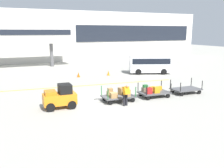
% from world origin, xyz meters
% --- Properties ---
extents(ground_plane, '(120.00, 120.00, 0.00)m').
position_xyz_m(ground_plane, '(0.00, 0.00, 0.00)').
color(ground_plane, '#9E9B91').
extents(apron_lead_line, '(20.82, 2.11, 0.01)m').
position_xyz_m(apron_lead_line, '(-1.04, 6.03, 0.00)').
color(apron_lead_line, yellow).
rests_on(apron_lead_line, ground_plane).
extents(terminal_building, '(59.19, 2.51, 8.31)m').
position_xyz_m(terminal_building, '(0.00, 25.98, 4.16)').
color(terminal_building, silver).
rests_on(terminal_building, ground_plane).
extents(jet_bridge, '(16.93, 3.00, 5.92)m').
position_xyz_m(jet_bridge, '(-5.76, 19.99, 4.57)').
color(jet_bridge, silver).
rests_on(jet_bridge, ground_plane).
extents(baggage_tug, '(2.13, 1.28, 1.58)m').
position_xyz_m(baggage_tug, '(-3.11, 0.05, 0.75)').
color(baggage_tug, orange).
rests_on(baggage_tug, ground_plane).
extents(baggage_cart_lead, '(3.02, 1.46, 1.10)m').
position_xyz_m(baggage_cart_lead, '(1.08, -0.05, 0.50)').
color(baggage_cart_lead, '#4C4C4F').
rests_on(baggage_cart_lead, ground_plane).
extents(baggage_cart_middle, '(3.02, 1.46, 1.10)m').
position_xyz_m(baggage_cart_middle, '(3.96, -0.10, 0.47)').
color(baggage_cart_middle, '#4C4C4F').
rests_on(baggage_cart_middle, ground_plane).
extents(baggage_cart_tail, '(3.02, 1.46, 1.10)m').
position_xyz_m(baggage_cart_tail, '(7.04, -0.21, 0.35)').
color(baggage_cart_tail, '#4C4C4F').
rests_on(baggage_cart_tail, ground_plane).
extents(baggage_handler, '(0.47, 0.48, 1.56)m').
position_xyz_m(baggage_handler, '(1.03, -1.28, 0.87)').
color(baggage_handler, black).
rests_on(baggage_handler, ground_plane).
extents(shuttle_van, '(5.16, 3.54, 2.10)m').
position_xyz_m(shuttle_van, '(9.60, 9.20, 1.23)').
color(shuttle_van, silver).
rests_on(shuttle_van, ground_plane).
extents(safety_cone_near, '(0.36, 0.36, 0.55)m').
position_xyz_m(safety_cone_near, '(1.10, 10.28, 0.28)').
color(safety_cone_near, '#EA590F').
rests_on(safety_cone_near, ground_plane).
extents(safety_cone_far, '(0.36, 0.36, 0.55)m').
position_xyz_m(safety_cone_far, '(4.53, 9.92, 0.28)').
color(safety_cone_far, orange).
rests_on(safety_cone_far, ground_plane).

